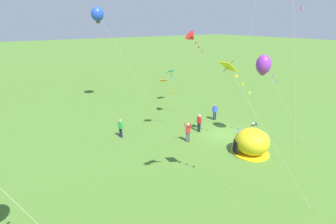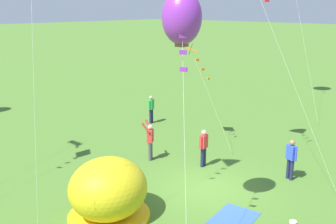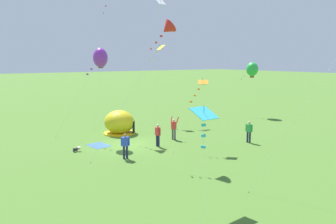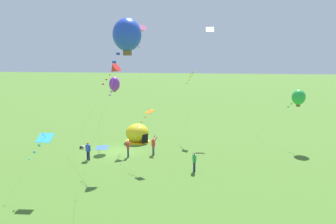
{
  "view_description": "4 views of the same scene",
  "coord_description": "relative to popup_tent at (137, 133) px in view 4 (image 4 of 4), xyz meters",
  "views": [
    {
      "loc": [
        -15.39,
        17.19,
        9.87
      ],
      "look_at": [
        2.89,
        4.26,
        2.15
      ],
      "focal_mm": 28.0,
      "sensor_mm": 36.0,
      "label": 1
    },
    {
      "loc": [
        -11.38,
        -8.7,
        7.0
      ],
      "look_at": [
        1.34,
        3.51,
        2.23
      ],
      "focal_mm": 42.0,
      "sensor_mm": 36.0,
      "label": 2
    },
    {
      "loc": [
        21.96,
        -11.44,
        6.51
      ],
      "look_at": [
        -1.89,
        4.92,
        1.89
      ],
      "focal_mm": 35.0,
      "sensor_mm": 36.0,
      "label": 3
    },
    {
      "loc": [
        31.22,
        9.76,
        9.71
      ],
      "look_at": [
        -0.32,
        5.19,
        4.19
      ],
      "focal_mm": 35.0,
      "sensor_mm": 36.0,
      "label": 4
    }
  ],
  "objects": [
    {
      "name": "kite_orange",
      "position": [
        7.75,
        2.82,
        3.62
      ],
      "size": [
        1.0,
        3.25,
        5.21
      ],
      "color": "silver",
      "rests_on": "ground"
    },
    {
      "name": "kite_blue",
      "position": [
        19.25,
        4.27,
        9.71
      ],
      "size": [
        4.4,
        5.58,
        11.52
      ],
      "color": "silver",
      "rests_on": "ground"
    },
    {
      "name": "person_strolling",
      "position": [
        8.74,
        7.03,
        -0.03
      ],
      "size": [
        0.56,
        0.35,
        1.72
      ],
      "color": "#1E2347",
      "rests_on": "ground"
    },
    {
      "name": "person_watching_sky",
      "position": [
        7.08,
        -3.03,
        -0.03
      ],
      "size": [
        0.35,
        0.56,
        1.72
      ],
      "color": "#1E2347",
      "rests_on": "ground"
    },
    {
      "name": "kite_purple",
      "position": [
        1.26,
        -2.14,
        5.67
      ],
      "size": [
        3.62,
        3.59,
        7.45
      ],
      "color": "silver",
      "rests_on": "ground"
    },
    {
      "name": "kite_green",
      "position": [
        -0.12,
        17.23,
        4.43
      ],
      "size": [
        4.79,
        4.26,
        6.24
      ],
      "color": "silver",
      "rests_on": "ground"
    },
    {
      "name": "kite_white",
      "position": [
        -5.04,
        7.69,
        11.38
      ],
      "size": [
        3.6,
        3.32,
        13.14
      ],
      "color": "silver",
      "rests_on": "ground"
    },
    {
      "name": "kite_cyan",
      "position": [
        14.9,
        -3.0,
        2.97
      ],
      "size": [
        2.76,
        2.5,
        4.5
      ],
      "color": "silver",
      "rests_on": "ground"
    },
    {
      "name": "kite_red",
      "position": [
        7.71,
        -0.11,
        7.52
      ],
      "size": [
        1.71,
        5.87,
        9.13
      ],
      "color": "silver",
      "rests_on": "ground"
    },
    {
      "name": "ground_plane",
      "position": [
        4.04,
        -1.14,
        -1.0
      ],
      "size": [
        300.0,
        300.0,
        0.0
      ],
      "primitive_type": "plane",
      "color": "#477028"
    },
    {
      "name": "kite_yellow",
      "position": [
        -2.59,
        5.85,
        6.43
      ],
      "size": [
        4.27,
        3.74,
        8.07
      ],
      "color": "silver",
      "rests_on": "ground"
    },
    {
      "name": "person_with_toddler",
      "position": [
        5.66,
        0.43,
        -0.03
      ],
      "size": [
        0.58,
        0.3,
        1.72
      ],
      "color": "#1E2347",
      "rests_on": "ground"
    },
    {
      "name": "toddler_crawling",
      "position": [
        3.55,
        -5.13,
        -0.82
      ],
      "size": [
        0.27,
        0.55,
        0.32
      ],
      "color": "black",
      "rests_on": "ground"
    },
    {
      "name": "picnic_blanket",
      "position": [
        2.85,
        -3.18,
        -0.99
      ],
      "size": [
        1.88,
        1.55,
        0.01
      ],
      "primitive_type": "cube",
      "rotation": [
        0.0,
        0.0,
        0.16
      ],
      "color": "#3359A5",
      "rests_on": "ground"
    },
    {
      "name": "popup_tent",
      "position": [
        0.0,
        0.0,
        0.0
      ],
      "size": [
        2.81,
        2.81,
        2.1
      ],
      "color": "gold",
      "rests_on": "ground"
    },
    {
      "name": "kite_pink",
      "position": [
        -1.68,
        0.29,
        11.53
      ],
      "size": [
        2.25,
        2.04,
        13.13
      ],
      "color": "silver",
      "rests_on": "ground"
    },
    {
      "name": "person_arms_raised",
      "position": [
        4.54,
        2.71,
        0.0
      ],
      "size": [
        0.72,
        0.66,
        1.89
      ],
      "color": "#4C4C51",
      "rests_on": "ground"
    }
  ]
}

